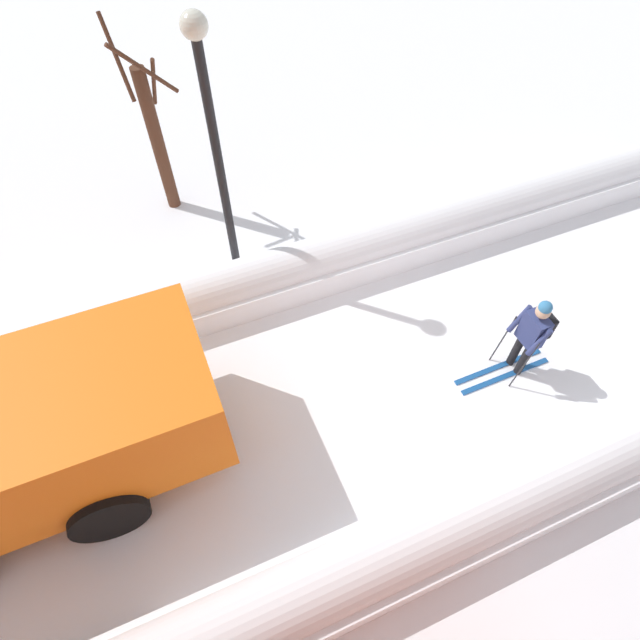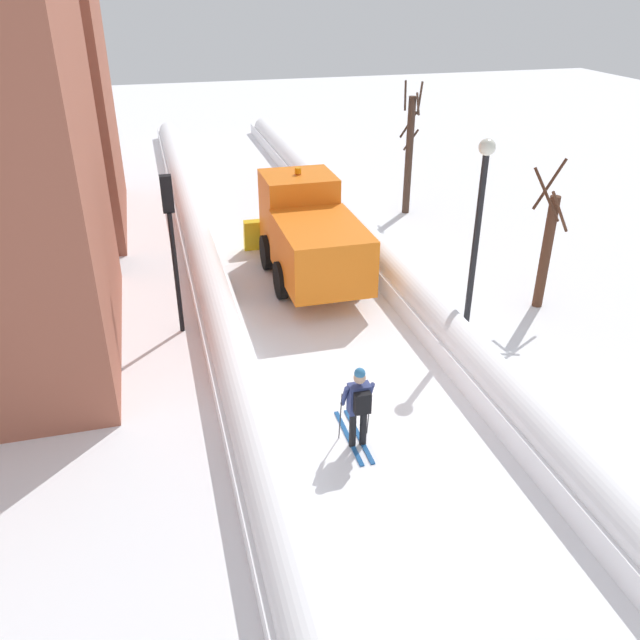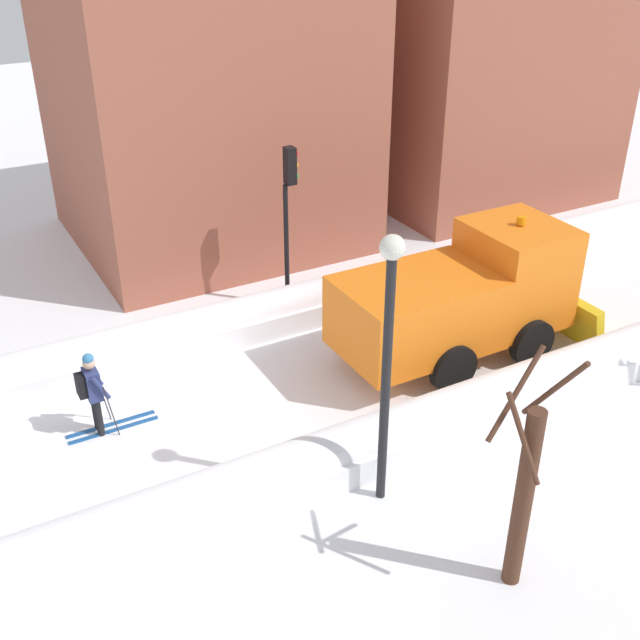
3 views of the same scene
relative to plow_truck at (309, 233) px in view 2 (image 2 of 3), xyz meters
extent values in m
plane|color=white|center=(-0.40, 3.37, -1.48)|extent=(80.00, 80.00, 0.00)
cube|color=white|center=(-3.12, 3.37, -1.19)|extent=(1.10, 36.00, 0.58)
cylinder|color=white|center=(-3.12, 3.37, -0.90)|extent=(0.90, 34.20, 0.90)
cube|color=white|center=(2.32, 3.37, -1.20)|extent=(1.10, 36.00, 0.55)
cylinder|color=white|center=(2.32, 3.37, -0.93)|extent=(0.90, 34.20, 0.90)
cube|color=orange|center=(0.00, -1.32, -0.08)|extent=(2.30, 3.40, 1.60)
cube|color=orange|center=(0.00, 1.38, 0.27)|extent=(2.20, 2.00, 2.30)
cube|color=black|center=(0.00, 2.34, 0.78)|extent=(1.85, 0.06, 1.01)
cube|color=yellow|center=(0.00, 2.73, -0.93)|extent=(3.20, 0.46, 1.13)
cylinder|color=orange|center=(0.00, 1.38, 1.54)|extent=(0.20, 0.20, 0.18)
cylinder|color=black|center=(-1.15, 1.08, -0.93)|extent=(0.25, 1.10, 1.10)
cylinder|color=black|center=(1.15, 1.08, -0.93)|extent=(0.25, 1.10, 1.10)
cylinder|color=black|center=(-1.15, -1.12, -0.93)|extent=(0.25, 1.10, 1.10)
cylinder|color=black|center=(1.15, -1.12, -0.93)|extent=(0.25, 1.10, 1.10)
cylinder|color=black|center=(-1.18, -8.13, -1.07)|extent=(0.14, 0.14, 0.82)
cylinder|color=black|center=(-0.96, -8.13, -1.07)|extent=(0.14, 0.14, 0.82)
cube|color=navy|center=(-1.07, -8.13, -0.35)|extent=(0.42, 0.26, 0.62)
cube|color=black|center=(-1.07, -8.34, -0.32)|extent=(0.32, 0.16, 0.44)
sphere|color=tan|center=(-1.07, -8.13, 0.12)|extent=(0.24, 0.24, 0.24)
sphere|color=teal|center=(-1.07, -8.13, 0.22)|extent=(0.22, 0.22, 0.22)
cylinder|color=navy|center=(-1.33, -8.03, -0.32)|extent=(0.09, 0.33, 0.56)
cylinder|color=navy|center=(-0.81, -8.03, -0.32)|extent=(0.09, 0.33, 0.56)
cube|color=#194C8C|center=(-1.18, -7.88, -1.46)|extent=(0.09, 1.80, 0.03)
cube|color=#194C8C|center=(-0.96, -7.88, -1.46)|extent=(0.09, 1.80, 0.03)
cylinder|color=#262628|center=(-1.37, -7.91, -0.88)|extent=(0.02, 0.19, 1.19)
cylinder|color=#262628|center=(-0.77, -7.91, -0.88)|extent=(0.02, 0.19, 1.19)
cylinder|color=black|center=(-4.09, -2.40, 0.14)|extent=(0.12, 0.12, 3.23)
cube|color=black|center=(-4.09, -2.26, 2.21)|extent=(0.28, 0.24, 0.90)
sphere|color=red|center=(-4.09, -2.13, 2.49)|extent=(0.18, 0.18, 0.18)
sphere|color=gold|center=(-4.09, -2.13, 2.21)|extent=(0.18, 0.18, 0.18)
sphere|color=green|center=(-4.09, -2.13, 1.93)|extent=(0.18, 0.18, 0.18)
cylinder|color=black|center=(3.21, -4.26, 0.84)|extent=(0.16, 0.16, 4.63)
sphere|color=silver|center=(3.21, -4.26, 3.33)|extent=(0.40, 0.40, 0.40)
cylinder|color=#4D2D1E|center=(5.80, -3.52, 0.13)|extent=(0.28, 0.28, 3.21)
cylinder|color=#4D2D1E|center=(5.44, -3.62, 1.84)|extent=(0.31, 1.09, 1.21)
cylinder|color=#4D2D1E|center=(5.76, -3.23, 1.98)|extent=(0.91, 0.21, 1.31)
cylinder|color=#4D2D1E|center=(5.83, -3.76, 1.38)|extent=(0.75, 0.18, 1.20)
cylinder|color=#402E24|center=(5.24, 5.17, 0.74)|extent=(0.28, 0.28, 4.43)
cylinder|color=#402E24|center=(5.41, 5.04, 2.68)|extent=(0.43, 0.57, 0.93)
cylinder|color=#402E24|center=(5.49, 5.09, 2.87)|extent=(0.29, 0.80, 1.30)
cylinder|color=#402E24|center=(5.22, 5.39, 1.89)|extent=(0.69, 0.11, 0.96)
cylinder|color=#402E24|center=(5.34, 5.32, 1.33)|extent=(0.49, 0.39, 0.86)
cylinder|color=#402E24|center=(4.99, 5.27, 2.97)|extent=(0.35, 0.79, 0.98)
camera|label=1|loc=(-4.39, -2.93, 6.41)|focal=29.05mm
camera|label=2|loc=(-4.45, -17.87, 6.84)|focal=36.36mm
camera|label=3|loc=(11.97, -10.35, 8.00)|focal=43.82mm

